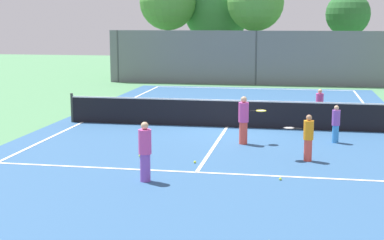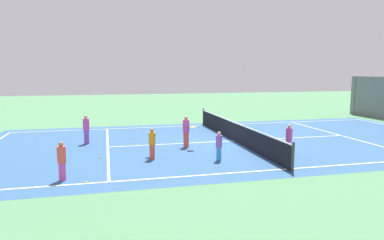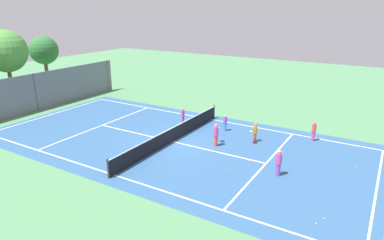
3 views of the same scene
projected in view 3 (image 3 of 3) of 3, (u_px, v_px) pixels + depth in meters
ground_plane at (173, 142)px, 22.41m from camera, size 80.00×80.00×0.00m
court_surface at (173, 142)px, 22.41m from camera, size 13.00×25.00×0.01m
tennis_net at (173, 135)px, 22.25m from camera, size 11.90×0.10×1.10m
perimeter_fence at (35, 92)px, 28.76m from camera, size 18.00×0.12×3.20m
tree_0 at (44, 51)px, 35.46m from camera, size 2.96×2.96×5.68m
tree_2 at (6, 51)px, 28.87m from camera, size 3.59×3.59×6.70m
player_0 at (183, 116)px, 25.51m from camera, size 0.28×0.28×1.31m
player_1 at (255, 132)px, 22.19m from camera, size 0.86×0.40×1.29m
player_2 at (216, 134)px, 21.52m from camera, size 0.90×0.57×1.50m
player_3 at (279, 163)px, 17.68m from camera, size 0.31×0.31×1.45m
player_4 at (225, 123)px, 24.22m from camera, size 0.25×0.25×1.19m
player_5 at (314, 131)px, 22.38m from camera, size 0.28×0.28×1.32m
tennis_ball_0 at (324, 219)px, 14.18m from camera, size 0.07×0.07×0.07m
tennis_ball_1 at (129, 153)px, 20.58m from camera, size 0.07×0.07×0.07m
tennis_ball_2 at (316, 224)px, 13.86m from camera, size 0.07×0.07×0.07m
tennis_ball_3 at (249, 161)px, 19.56m from camera, size 0.07×0.07×0.07m
tennis_ball_4 at (124, 144)px, 21.91m from camera, size 0.07×0.07×0.07m
tennis_ball_5 at (356, 167)px, 18.77m from camera, size 0.07×0.07×0.07m
tennis_ball_6 at (303, 136)px, 23.32m from camera, size 0.07×0.07×0.07m
tennis_ball_7 at (230, 170)px, 18.43m from camera, size 0.07×0.07×0.07m
tennis_ball_8 at (283, 151)px, 20.83m from camera, size 0.07×0.07×0.07m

